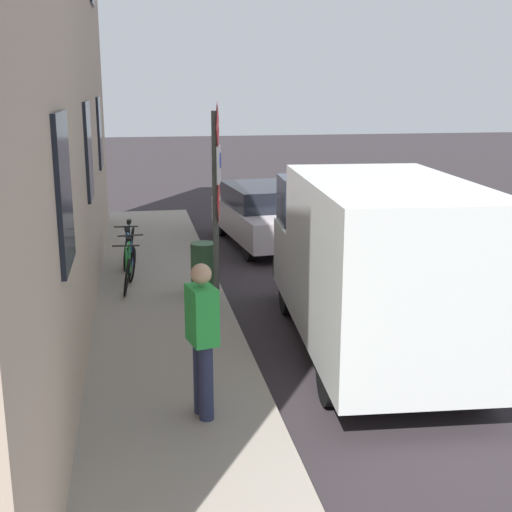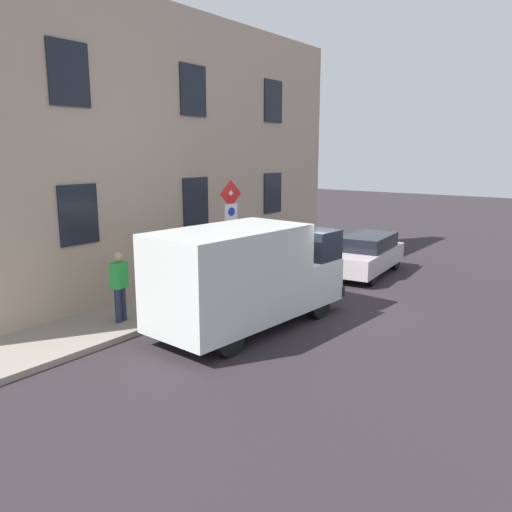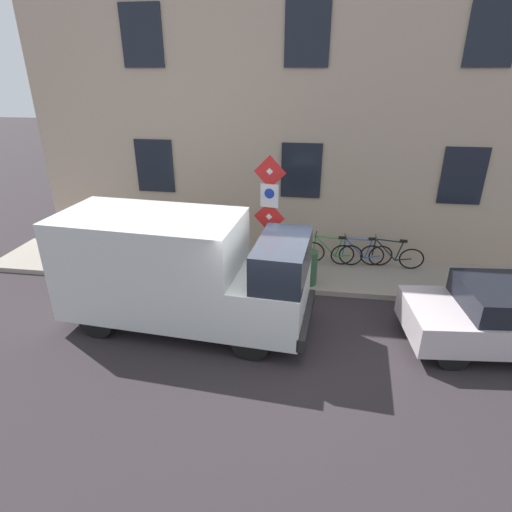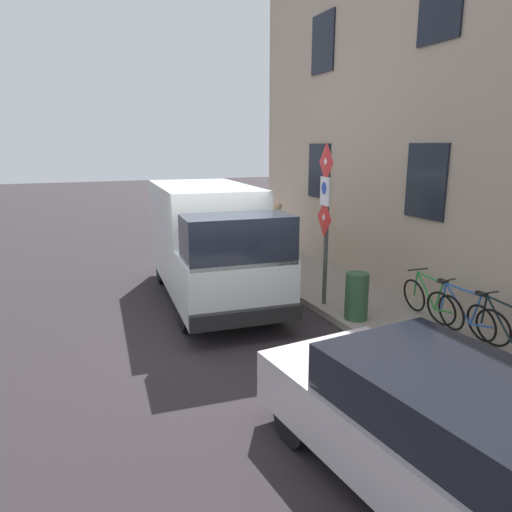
{
  "view_description": "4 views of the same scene",
  "coord_description": "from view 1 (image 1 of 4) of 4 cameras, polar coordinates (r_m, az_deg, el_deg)",
  "views": [
    {
      "loc": [
        3.61,
        10.96,
        3.66
      ],
      "look_at": [
        1.66,
        0.19,
        0.91
      ],
      "focal_mm": 47.95,
      "sensor_mm": 36.0,
      "label": 1
    },
    {
      "loc": [
        -6.79,
        11.72,
        4.21
      ],
      "look_at": [
        1.31,
        0.82,
        1.42
      ],
      "focal_mm": 35.83,
      "sensor_mm": 36.0,
      "label": 2
    },
    {
      "loc": [
        -7.15,
        -0.45,
        5.21
      ],
      "look_at": [
        1.03,
        0.77,
        1.49
      ],
      "focal_mm": 29.08,
      "sensor_mm": 36.0,
      "label": 3
    },
    {
      "loc": [
        -2.6,
        -7.48,
        3.38
      ],
      "look_at": [
        1.23,
        1.6,
        1.06
      ],
      "focal_mm": 33.12,
      "sensor_mm": 36.0,
      "label": 4
    }
  ],
  "objects": [
    {
      "name": "ground_plane",
      "position": [
        12.11,
        7.6,
        -3.64
      ],
      "size": [
        80.0,
        80.0,
        0.0
      ],
      "primitive_type": "plane",
      "color": "#292427"
    },
    {
      "name": "sidewalk_slab",
      "position": [
        11.54,
        -7.78,
        -4.18
      ],
      "size": [
        2.17,
        17.35,
        0.14
      ],
      "primitive_type": "cube",
      "color": "gray",
      "rests_on": "ground_plane"
    },
    {
      "name": "building_facade",
      "position": [
        11.02,
        -16.27,
        16.21
      ],
      "size": [
        0.75,
        15.35,
        8.34
      ],
      "color": "tan",
      "rests_on": "ground_plane"
    },
    {
      "name": "sign_post_stacked",
      "position": [
        10.5,
        -3.18,
        6.07
      ],
      "size": [
        0.19,
        0.55,
        3.18
      ],
      "color": "#474C47",
      "rests_on": "sidewalk_slab"
    },
    {
      "name": "delivery_van",
      "position": [
        9.49,
        9.64,
        -0.31
      ],
      "size": [
        2.39,
        5.46,
        2.5
      ],
      "rotation": [
        0.0,
        0.0,
        4.64
      ],
      "color": "silver",
      "rests_on": "ground_plane"
    },
    {
      "name": "parked_hatchback",
      "position": [
        16.02,
        0.81,
        3.55
      ],
      "size": [
        2.13,
        4.15,
        1.38
      ],
      "rotation": [
        0.0,
        0.0,
        1.67
      ],
      "color": "#BCB0B3",
      "rests_on": "ground_plane"
    },
    {
      "name": "bicycle_black",
      "position": [
        13.94,
        -10.54,
        0.78
      ],
      "size": [
        0.46,
        1.72,
        0.89
      ],
      "rotation": [
        0.0,
        0.0,
        1.49
      ],
      "color": "black",
      "rests_on": "sidewalk_slab"
    },
    {
      "name": "bicycle_blue",
      "position": [
        13.14,
        -10.53,
        -0.03
      ],
      "size": [
        0.46,
        1.72,
        0.89
      ],
      "rotation": [
        0.0,
        0.0,
        1.66
      ],
      "color": "black",
      "rests_on": "sidewalk_slab"
    },
    {
      "name": "bicycle_green",
      "position": [
        12.35,
        -10.54,
        -0.94
      ],
      "size": [
        0.46,
        1.72,
        0.89
      ],
      "rotation": [
        0.0,
        0.0,
        1.5
      ],
      "color": "black",
      "rests_on": "sidewalk_slab"
    },
    {
      "name": "pedestrian",
      "position": [
        7.34,
        -4.5,
        -6.62
      ],
      "size": [
        0.34,
        0.45,
        1.72
      ],
      "rotation": [
        0.0,
        0.0,
        0.22
      ],
      "color": "#262B47",
      "rests_on": "sidewalk_slab"
    },
    {
      "name": "litter_bin",
      "position": [
        11.79,
        -4.39,
        -1.05
      ],
      "size": [
        0.44,
        0.44,
        0.9
      ],
      "primitive_type": "cylinder",
      "color": "#2D5133",
      "rests_on": "sidewalk_slab"
    }
  ]
}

